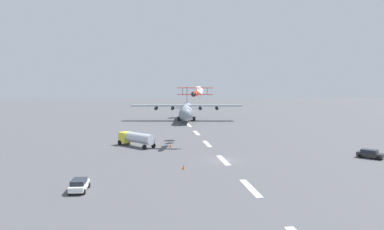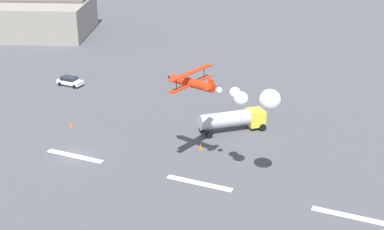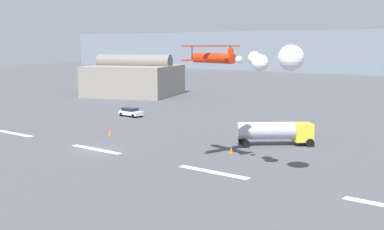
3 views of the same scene
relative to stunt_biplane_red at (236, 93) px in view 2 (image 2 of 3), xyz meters
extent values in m
plane|color=#4C4C51|center=(-20.49, -1.68, -11.01)|extent=(440.00, 440.00, 0.00)
cube|color=white|center=(-20.49, -1.68, -11.00)|extent=(8.00, 0.90, 0.01)
cube|color=white|center=(-3.49, -1.68, -11.00)|extent=(8.00, 0.90, 0.01)
cube|color=white|center=(13.51, -1.68, -11.00)|extent=(8.00, 0.90, 0.01)
cylinder|color=red|center=(-5.70, 1.27, -0.10)|extent=(5.89, 2.39, 1.03)
cube|color=red|center=(-5.89, 1.32, -0.25)|extent=(2.44, 7.25, 0.12)
cube|color=red|center=(-5.89, 1.32, 1.12)|extent=(2.44, 7.25, 0.12)
cylinder|color=black|center=(-6.50, -1.16, 0.44)|extent=(0.08, 0.08, 1.37)
cylinder|color=black|center=(-5.28, 3.80, 0.44)|extent=(0.08, 0.08, 1.37)
cube|color=red|center=(-3.15, 0.65, 0.35)|extent=(0.70, 0.26, 1.10)
cube|color=red|center=(-3.15, 0.65, -0.05)|extent=(1.06, 2.09, 0.08)
cone|color=black|center=(-8.86, 2.05, -0.10)|extent=(0.89, 1.02, 0.88)
sphere|color=white|center=(-2.08, 0.44, -0.16)|extent=(0.70, 0.70, 0.70)
sphere|color=white|center=(-0.08, -0.01, 0.02)|extent=(1.23, 1.23, 1.23)
sphere|color=white|center=(0.77, -0.47, -0.38)|extent=(1.55, 1.55, 1.55)
sphere|color=white|center=(4.01, -0.79, 0.13)|extent=(2.26, 2.26, 2.26)
cube|color=yellow|center=(-2.40, 15.68, -9.41)|extent=(3.24, 3.26, 2.20)
cylinder|color=#B7BCC6|center=(-5.84, 12.65, -9.16)|extent=(6.62, 6.18, 2.10)
cylinder|color=black|center=(-2.74, 16.98, -10.51)|extent=(0.96, 0.90, 1.00)
cylinder|color=black|center=(-8.65, 11.78, -10.51)|extent=(0.96, 0.90, 1.00)
cylinder|color=black|center=(-1.15, 15.18, -10.51)|extent=(0.96, 0.90, 1.00)
cylinder|color=black|center=(-7.06, 9.98, -10.51)|extent=(0.96, 0.90, 1.00)
cube|color=white|center=(-36.13, 19.81, -10.36)|extent=(4.39, 1.99, 0.65)
cube|color=#1E232D|center=(-36.33, 19.82, -9.76)|extent=(2.66, 1.77, 0.55)
cylinder|color=black|center=(-34.58, 20.64, -10.69)|extent=(0.65, 0.25, 0.64)
cylinder|color=black|center=(-37.60, 20.78, -10.69)|extent=(0.65, 0.25, 0.64)
cylinder|color=black|center=(-34.66, 18.85, -10.69)|extent=(0.65, 0.25, 0.64)
cylinder|color=black|center=(-37.68, 18.98, -10.69)|extent=(0.65, 0.25, 0.64)
cube|color=gray|center=(-60.89, 45.83, -7.41)|extent=(25.07, 24.71, 7.20)
cone|color=orange|center=(-26.17, 5.75, -10.63)|extent=(0.44, 0.44, 0.75)
cone|color=orange|center=(-6.75, 6.40, -10.63)|extent=(0.44, 0.44, 0.75)
camera|label=1|loc=(-83.70, 11.62, 2.75)|focal=35.63mm
camera|label=2|loc=(18.49, -53.88, 21.47)|focal=52.98mm
camera|label=3|loc=(23.45, -39.61, 1.30)|focal=46.07mm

